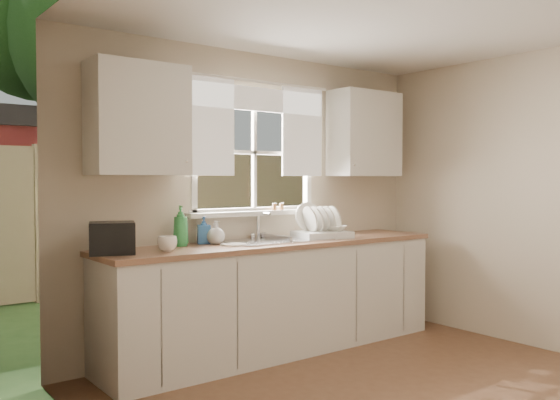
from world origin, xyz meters
TOP-DOWN VIEW (x-y plane):
  - room_walls at (0.00, -0.07)m, footprint 3.62×4.02m
  - window at (0.00, 2.00)m, footprint 1.38×0.16m
  - curtains at (0.00, 1.95)m, footprint 1.50×0.03m
  - base_cabinets at (0.00, 1.68)m, footprint 3.00×0.62m
  - countertop at (0.00, 1.68)m, footprint 3.04×0.65m
  - upper_cabinet_left at (-1.15, 1.82)m, footprint 0.70×0.33m
  - upper_cabinet_right at (1.15, 1.82)m, footprint 0.70×0.33m
  - wall_outlet at (0.88, 1.99)m, footprint 0.08×0.01m
  - sill_jars at (0.20, 1.94)m, footprint 0.12×0.04m
  - backyard at (0.58, 8.42)m, footprint 20.00×10.00m
  - sink at (0.00, 1.71)m, footprint 0.88×0.52m
  - dish_rack at (0.46, 1.66)m, footprint 0.50×0.41m
  - bowl at (0.58, 1.61)m, footprint 0.24×0.24m
  - soap_bottle_a at (-0.81, 1.84)m, footprint 0.15×0.15m
  - soap_bottle_b at (-0.58, 1.88)m, footprint 0.13×0.13m
  - soap_bottle_c at (-0.52, 1.80)m, footprint 0.18×0.18m
  - saucer at (-0.46, 1.64)m, footprint 0.21×0.21m
  - cup at (-1.04, 1.60)m, footprint 0.16×0.16m
  - black_appliance at (-1.40, 1.70)m, footprint 0.37×0.35m

SIDE VIEW (x-z plane):
  - base_cabinets at x=0.00m, z-range 0.00..0.87m
  - sink at x=0.00m, z-range 0.64..1.04m
  - countertop at x=0.00m, z-range 0.87..0.91m
  - saucer at x=-0.46m, z-range 0.91..0.92m
  - cup at x=-1.04m, z-range 0.91..1.02m
  - dish_rack at x=0.46m, z-range 0.83..1.14m
  - bowl at x=0.58m, z-range 0.97..1.02m
  - soap_bottle_c at x=-0.52m, z-range 0.91..1.09m
  - black_appliance at x=-1.40m, z-range 0.91..1.13m
  - soap_bottle_b at x=-0.58m, z-range 0.91..1.13m
  - soap_bottle_a at x=-0.81m, z-range 0.91..1.22m
  - wall_outlet at x=0.88m, z-range 1.02..1.14m
  - sill_jars at x=0.20m, z-range 1.15..1.21m
  - room_walls at x=0.00m, z-range -0.01..2.49m
  - window at x=0.00m, z-range 0.95..2.02m
  - upper_cabinet_left at x=-1.15m, z-range 1.45..2.25m
  - upper_cabinet_right at x=1.15m, z-range 1.45..2.25m
  - curtains at x=0.00m, z-range 1.53..2.34m
  - backyard at x=0.58m, z-range 0.40..6.53m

